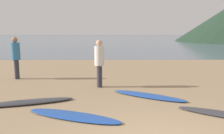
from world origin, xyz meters
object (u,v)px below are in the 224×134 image
surfboard_1 (27,102)px  surfboard_2 (73,116)px  person_1 (99,59)px  person_0 (16,54)px  surfboard_3 (149,96)px

surfboard_1 → surfboard_2: bearing=-52.2°
surfboard_2 → person_1: (0.49, 2.95, 0.99)m
person_0 → person_1: bearing=59.3°
person_0 → person_1: size_ratio=1.03×
surfboard_3 → person_1: person_1 is taller
surfboard_1 → surfboard_3: (3.57, 0.65, -0.01)m
surfboard_1 → surfboard_2: (1.48, -1.02, -0.01)m
surfboard_3 → person_1: size_ratio=1.38×
person_0 → person_1: person_0 is taller
surfboard_2 → person_0: person_0 is taller
surfboard_1 → surfboard_3: size_ratio=1.09×
surfboard_1 → surfboard_2: 1.80m
surfboard_3 → person_1: bearing=172.8°
surfboard_1 → person_1: 2.92m
surfboard_1 → person_0: bearing=98.4°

